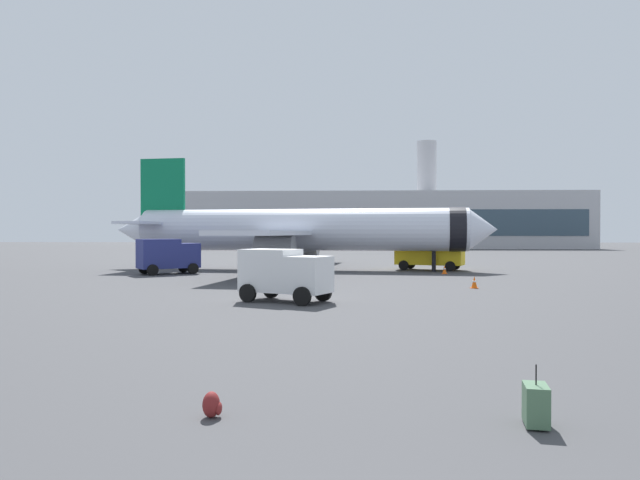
% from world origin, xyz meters
% --- Properties ---
extents(airplane_at_gate, '(35.75, 32.36, 10.50)m').
position_xyz_m(airplane_at_gate, '(-4.61, 49.35, 3.66)').
color(airplane_at_gate, silver).
rests_on(airplane_at_gate, ground).
extents(service_truck, '(5.18, 4.58, 2.90)m').
position_xyz_m(service_truck, '(-14.96, 43.55, 1.61)').
color(service_truck, navy).
rests_on(service_truck, ground).
extents(fuel_truck, '(6.46, 4.35, 3.20)m').
position_xyz_m(fuel_truck, '(7.34, 49.66, 1.77)').
color(fuel_truck, yellow).
rests_on(fuel_truck, ground).
extents(cargo_van, '(4.83, 3.81, 2.60)m').
position_xyz_m(cargo_van, '(-3.31, 24.77, 1.45)').
color(cargo_van, white).
rests_on(cargo_van, ground).
extents(safety_cone_near, '(0.44, 0.44, 0.75)m').
position_xyz_m(safety_cone_near, '(7.92, 44.64, 0.37)').
color(safety_cone_near, '#F2590C').
rests_on(safety_cone_near, ground).
extents(safety_cone_mid, '(0.44, 0.44, 0.74)m').
position_xyz_m(safety_cone_mid, '(7.65, 32.23, 0.37)').
color(safety_cone_mid, '#F2590C').
rests_on(safety_cone_mid, ground).
extents(safety_cone_far, '(0.44, 0.44, 0.65)m').
position_xyz_m(safety_cone_far, '(8.99, 49.85, 0.32)').
color(safety_cone_far, '#F2590C').
rests_on(safety_cone_far, ground).
extents(rolling_suitcase, '(0.50, 0.70, 1.10)m').
position_xyz_m(rolling_suitcase, '(3.07, 6.46, 0.39)').
color(rolling_suitcase, '#476B4C').
rests_on(rolling_suitcase, ground).
extents(traveller_backpack, '(0.36, 0.40, 0.48)m').
position_xyz_m(traveller_backpack, '(-2.77, 6.72, 0.23)').
color(traveller_backpack, maroon).
rests_on(traveller_backpack, ground).
extents(terminal_building, '(91.62, 23.70, 24.21)m').
position_xyz_m(terminal_building, '(6.35, 129.73, 6.21)').
color(terminal_building, '#B2B2B7').
rests_on(terminal_building, ground).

